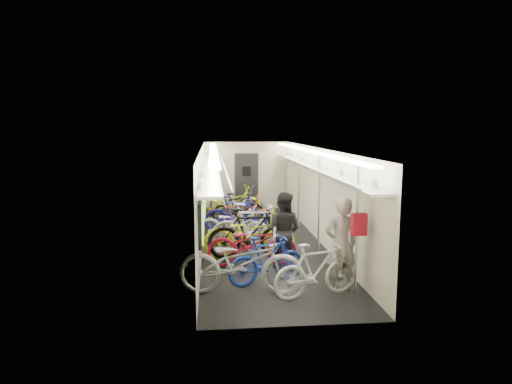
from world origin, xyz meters
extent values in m
plane|color=black|center=(0.00, 0.00, 0.00)|extent=(10.00, 10.00, 0.00)
plane|color=white|center=(0.00, 0.00, 2.40)|extent=(10.00, 10.00, 0.00)
plane|color=beige|center=(-1.50, 0.00, 1.20)|extent=(0.00, 10.00, 10.00)
plane|color=beige|center=(1.50, 0.00, 1.20)|extent=(0.00, 10.00, 10.00)
plane|color=beige|center=(0.00, 5.00, 1.20)|extent=(3.00, 0.00, 3.00)
plane|color=beige|center=(0.00, -5.00, 1.20)|extent=(3.00, 0.00, 3.00)
cube|color=black|center=(-1.46, -3.20, 1.25)|extent=(0.06, 1.10, 0.80)
cube|color=#AAD65D|center=(-1.42, -3.20, 1.25)|extent=(0.02, 0.96, 0.66)
cube|color=black|center=(-1.46, -1.00, 1.25)|extent=(0.06, 1.10, 0.80)
cube|color=#AAD65D|center=(-1.42, -1.00, 1.25)|extent=(0.02, 0.96, 0.66)
cube|color=black|center=(-1.46, 1.20, 1.25)|extent=(0.06, 1.10, 0.80)
cube|color=#AAD65D|center=(-1.42, 1.20, 1.25)|extent=(0.02, 0.96, 0.66)
cube|color=black|center=(-1.46, 3.40, 1.25)|extent=(0.06, 1.10, 0.80)
cube|color=#AAD65D|center=(-1.42, 3.40, 1.25)|extent=(0.02, 0.96, 0.66)
cube|color=#E1AF0B|center=(-1.45, -2.10, 1.30)|extent=(0.02, 0.22, 0.30)
cube|color=#E1AF0B|center=(-1.45, 0.10, 1.30)|extent=(0.02, 0.22, 0.30)
cube|color=#E1AF0B|center=(-1.45, 2.30, 1.30)|extent=(0.02, 0.22, 0.30)
cube|color=black|center=(0.00, 4.94, 1.00)|extent=(0.85, 0.08, 2.00)
cube|color=#999BA0|center=(-1.28, 0.00, 1.92)|extent=(0.40, 9.70, 0.05)
cube|color=#999BA0|center=(1.28, 0.00, 1.92)|extent=(0.40, 9.70, 0.05)
cylinder|color=silver|center=(-0.95, 0.00, 2.02)|extent=(0.04, 9.70, 0.04)
cylinder|color=silver|center=(0.95, 0.00, 2.02)|extent=(0.04, 9.70, 0.04)
cube|color=white|center=(-1.20, 0.00, 2.34)|extent=(0.18, 9.60, 0.04)
cube|color=white|center=(1.20, 0.00, 2.34)|extent=(0.18, 9.60, 0.04)
cylinder|color=silver|center=(1.25, -3.80, 1.20)|extent=(0.05, 0.05, 2.38)
cylinder|color=silver|center=(1.25, -1.00, 1.20)|extent=(0.05, 0.05, 2.38)
cylinder|color=silver|center=(1.25, 1.50, 1.20)|extent=(0.05, 0.05, 2.38)
cylinder|color=silver|center=(1.25, 4.00, 1.20)|extent=(0.05, 0.05, 2.38)
imported|color=#ABABAF|center=(-0.76, -3.61, 0.58)|extent=(2.28, 1.06, 1.15)
imported|color=#1A349E|center=(-0.24, -3.13, 0.47)|extent=(1.61, 0.90, 0.93)
imported|color=maroon|center=(-0.42, -1.99, 0.50)|extent=(1.89, 0.66, 0.99)
imported|color=black|center=(-0.40, -1.41, 0.57)|extent=(1.91, 0.55, 1.15)
imported|color=#B8C112|center=(-0.43, -1.40, 0.54)|extent=(2.09, 0.81, 1.08)
imported|color=silver|center=(-0.32, -0.85, 0.58)|extent=(1.98, 0.71, 1.17)
imported|color=#B9BABE|center=(-0.72, -0.12, 0.49)|extent=(1.97, 1.30, 0.98)
imported|color=navy|center=(-0.59, 1.06, 0.53)|extent=(1.82, 0.78, 1.06)
imported|color=maroon|center=(-0.52, 1.15, 0.52)|extent=(2.07, 0.96, 1.05)
imported|color=black|center=(-0.46, 2.23, 0.48)|extent=(1.64, 0.62, 0.97)
imported|color=#C7D013|center=(-0.66, 3.10, 0.53)|extent=(2.11, 1.03, 1.06)
imported|color=white|center=(0.53, -3.87, 0.49)|extent=(1.69, 0.91, 0.98)
imported|color=#5B5B5F|center=(-0.44, 3.68, 0.49)|extent=(1.99, 1.25, 0.99)
imported|color=gray|center=(1.03, -3.62, 0.86)|extent=(0.68, 0.49, 1.71)
imported|color=black|center=(0.21, -2.18, 0.80)|extent=(0.98, 0.91, 1.61)
cube|color=#A91025|center=(1.26, -3.89, 1.28)|extent=(0.26, 0.14, 0.38)
camera|label=1|loc=(-1.25, -11.33, 2.94)|focal=32.00mm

